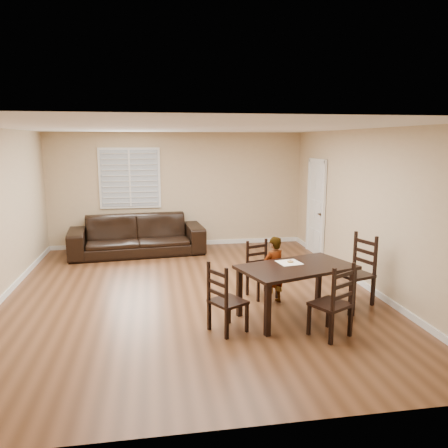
{
  "coord_description": "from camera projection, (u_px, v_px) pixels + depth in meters",
  "views": [
    {
      "loc": [
        -0.58,
        -6.88,
        2.49
      ],
      "look_at": [
        0.69,
        0.87,
        1.0
      ],
      "focal_mm": 35.0,
      "sensor_mm": 36.0,
      "label": 1
    }
  ],
  "objects": [
    {
      "name": "ground",
      "position": [
        192.0,
        294.0,
        7.23
      ],
      "size": [
        7.0,
        7.0,
        0.0
      ],
      "primitive_type": "plane",
      "color": "brown",
      "rests_on": "ground"
    },
    {
      "name": "room",
      "position": [
        191.0,
        184.0,
        7.07
      ],
      "size": [
        6.04,
        7.04,
        2.72
      ],
      "color": "tan",
      "rests_on": "ground"
    },
    {
      "name": "dining_table",
      "position": [
        296.0,
        272.0,
        6.21
      ],
      "size": [
        1.8,
        1.35,
        0.75
      ],
      "rotation": [
        0.0,
        0.0,
        0.32
      ],
      "color": "black",
      "rests_on": "ground"
    },
    {
      "name": "chair_near",
      "position": [
        259.0,
        270.0,
        7.14
      ],
      "size": [
        0.51,
        0.49,
        0.91
      ],
      "rotation": [
        0.0,
        0.0,
        0.33
      ],
      "color": "black",
      "rests_on": "ground"
    },
    {
      "name": "chair_far",
      "position": [
        338.0,
        305.0,
        5.52
      ],
      "size": [
        0.59,
        0.58,
        0.99
      ],
      "rotation": [
        0.0,
        0.0,
        3.64
      ],
      "color": "black",
      "rests_on": "ground"
    },
    {
      "name": "chair_left",
      "position": [
        221.0,
        302.0,
        5.68
      ],
      "size": [
        0.56,
        0.57,
        0.95
      ],
      "rotation": [
        0.0,
        0.0,
        2.09
      ],
      "color": "black",
      "rests_on": "ground"
    },
    {
      "name": "chair_right",
      "position": [
        360.0,
        272.0,
        6.8
      ],
      "size": [
        0.59,
        0.61,
        1.09
      ],
      "rotation": [
        0.0,
        0.0,
        -1.25
      ],
      "color": "black",
      "rests_on": "ground"
    },
    {
      "name": "child",
      "position": [
        273.0,
        270.0,
        6.74
      ],
      "size": [
        0.46,
        0.39,
        1.06
      ],
      "primitive_type": "imported",
      "rotation": [
        0.0,
        0.0,
        3.56
      ],
      "color": "gray",
      "rests_on": "ground"
    },
    {
      "name": "napkin",
      "position": [
        289.0,
        263.0,
        6.35
      ],
      "size": [
        0.37,
        0.37,
        0.0
      ],
      "primitive_type": "cube",
      "rotation": [
        0.0,
        0.0,
        0.16
      ],
      "color": "white",
      "rests_on": "dining_table"
    },
    {
      "name": "donut",
      "position": [
        290.0,
        261.0,
        6.35
      ],
      "size": [
        0.09,
        0.09,
        0.03
      ],
      "color": "gold",
      "rests_on": "napkin"
    },
    {
      "name": "sofa",
      "position": [
        137.0,
        235.0,
        9.74
      ],
      "size": [
        3.02,
        1.41,
        0.86
      ],
      "primitive_type": "imported",
      "rotation": [
        0.0,
        0.0,
        0.09
      ],
      "color": "black",
      "rests_on": "ground"
    }
  ]
}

